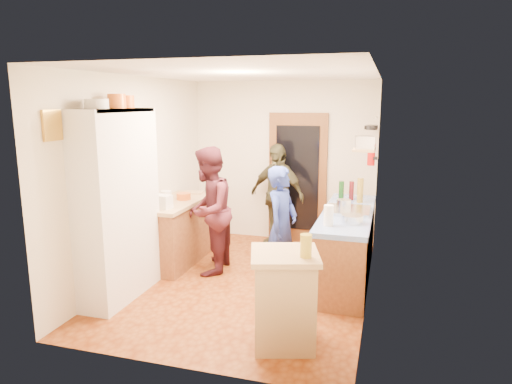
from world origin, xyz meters
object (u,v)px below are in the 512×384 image
at_px(hutch_body, 118,205).
at_px(person_hob, 283,227).
at_px(right_counter_base, 346,247).
at_px(island_base, 284,301).
at_px(person_back, 277,196).
at_px(person_left, 212,210).

height_order(hutch_body, person_hob, hutch_body).
height_order(hutch_body, right_counter_base, hutch_body).
bearing_deg(person_hob, hutch_body, 127.89).
relative_size(hutch_body, right_counter_base, 1.00).
bearing_deg(hutch_body, island_base, -14.49).
bearing_deg(person_back, hutch_body, -100.04).
height_order(right_counter_base, island_base, island_base).
xyz_separation_m(right_counter_base, person_hob, (-0.75, -0.44, 0.33)).
bearing_deg(right_counter_base, person_left, -172.04).
xyz_separation_m(hutch_body, right_counter_base, (2.50, 1.30, -0.68)).
relative_size(right_counter_base, person_left, 1.29).
xyz_separation_m(person_hob, person_back, (-0.44, 1.52, 0.07)).
distance_m(right_counter_base, person_back, 1.65).
xyz_separation_m(island_base, person_left, (-1.36, 1.59, 0.42)).
distance_m(right_counter_base, island_base, 1.89).
distance_m(island_base, person_left, 2.14).
relative_size(person_hob, person_left, 0.88).
xyz_separation_m(right_counter_base, person_back, (-1.19, 1.07, 0.40)).
relative_size(hutch_body, person_back, 1.34).
bearing_deg(island_base, person_hob, 103.61).
relative_size(hutch_body, person_hob, 1.46).
height_order(right_counter_base, person_back, person_back).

